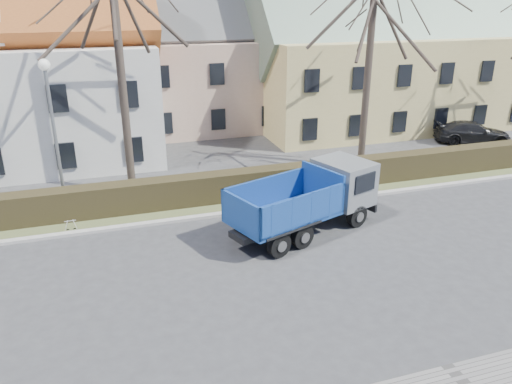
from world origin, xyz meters
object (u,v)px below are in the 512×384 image
object	(u,v)px
streetlight	(56,139)
parked_car_b	(472,132)
cart_frame	(66,226)
dump_truck	(300,202)

from	to	relation	value
streetlight	parked_car_b	world-z (taller)	streetlight
streetlight	cart_frame	xyz separation A→B (m)	(0.07, -2.12, -2.95)
streetlight	parked_car_b	distance (m)	24.08
streetlight	dump_truck	bearing A→B (deg)	-29.39
cart_frame	parked_car_b	world-z (taller)	parked_car_b
streetlight	cart_frame	world-z (taller)	streetlight
cart_frame	parked_car_b	xyz separation A→B (m)	(23.62, 5.57, 0.38)
cart_frame	dump_truck	bearing A→B (deg)	-17.88
dump_truck	streetlight	xyz separation A→B (m)	(-8.70, 4.90, 1.94)
dump_truck	cart_frame	world-z (taller)	dump_truck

